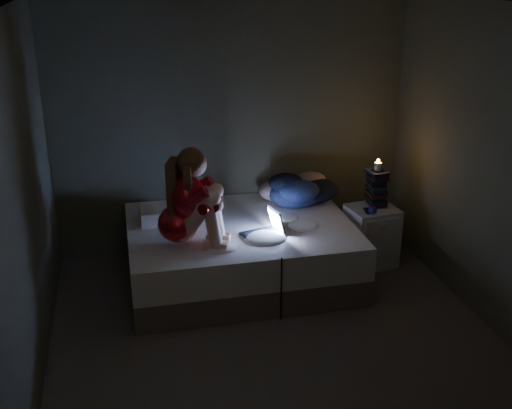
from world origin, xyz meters
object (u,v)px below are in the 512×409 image
object	(u,v)px
bed	(240,252)
phone	(367,211)
candle	(378,167)
laptop	(262,223)
nightstand	(371,236)
woman	(177,196)

from	to	relation	value
bed	phone	xyz separation A→B (m)	(1.25, -0.03, 0.33)
candle	laptop	bearing A→B (deg)	-162.57
laptop	phone	bearing A→B (deg)	-1.59
phone	candle	bearing A→B (deg)	61.76
bed	phone	bearing A→B (deg)	-1.57
bed	laptop	xyz separation A→B (m)	(0.14, -0.29, 0.41)
nightstand	phone	xyz separation A→B (m)	(-0.09, -0.07, 0.31)
nightstand	candle	distance (m)	0.71
bed	nightstand	world-z (taller)	nightstand
woman	candle	world-z (taller)	woman
woman	phone	xyz separation A→B (m)	(1.85, 0.25, -0.40)
laptop	nightstand	xyz separation A→B (m)	(1.20, 0.32, -0.39)
laptop	phone	distance (m)	1.14
woman	candle	distance (m)	2.03
candle	phone	size ratio (longest dim) A/B	0.57
laptop	candle	xyz separation A→B (m)	(1.25, 0.39, 0.31)
bed	candle	world-z (taller)	candle
nightstand	woman	bearing A→B (deg)	-177.77
woman	nightstand	distance (m)	2.09
laptop	phone	xyz separation A→B (m)	(1.11, 0.25, -0.08)
woman	laptop	world-z (taller)	woman
nightstand	phone	size ratio (longest dim) A/B	4.33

